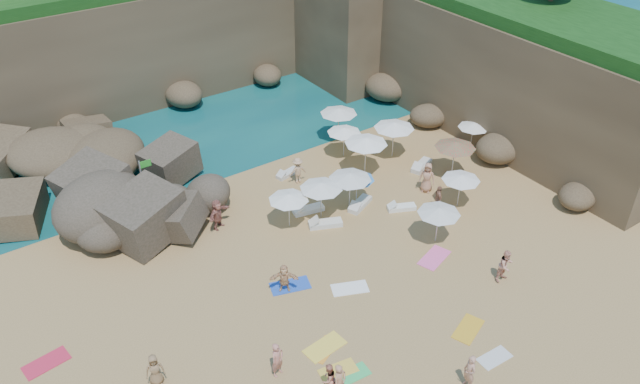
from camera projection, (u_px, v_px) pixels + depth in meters
ground at (321, 265)px, 31.18m from camera, size 120.00×120.00×0.00m
seawater at (115, 70)px, 51.65m from camera, size 120.00×120.00×0.00m
cliff_back at (154, 36)px, 46.95m from camera, size 44.00×8.00×8.00m
cliff_right at (480, 58)px, 43.37m from camera, size 8.00×30.00×8.00m
cliff_corner at (353, 17)px, 50.62m from camera, size 10.00×12.00×8.00m
rock_promontory at (15, 189)px, 36.91m from camera, size 12.00×7.00×2.00m
rock_outcrop at (155, 213)px, 34.86m from camera, size 9.28×7.86×3.20m
flag_pole at (144, 180)px, 33.66m from camera, size 0.67×0.07×3.43m
parasol_0 at (321, 186)px, 33.49m from camera, size 2.35×2.35×2.23m
parasol_1 at (394, 125)px, 38.86m from camera, size 2.56×2.56×2.42m
parasol_2 at (366, 141)px, 37.14m from camera, size 2.60×2.60×2.46m
parasol_3 at (339, 111)px, 40.70m from camera, size 2.45×2.45×2.32m
parasol_4 at (344, 130)px, 39.05m from camera, size 2.15×2.15×2.04m
parasol_5 at (289, 197)px, 32.87m from camera, size 2.17×2.17×2.06m
parasol_6 at (455, 145)px, 36.96m from camera, size 2.48×2.48×2.34m
parasol_7 at (350, 176)px, 34.23m from camera, size 2.39×2.39×2.26m
parasol_8 at (474, 125)px, 39.91m from camera, size 1.98×1.98×1.87m
parasol_9 at (461, 177)px, 34.49m from camera, size 2.16×2.16×2.04m
parasol_10 at (357, 177)px, 34.79m from camera, size 1.99×1.99×1.88m
parasol_11 at (439, 211)px, 31.74m from camera, size 2.24×2.24×2.12m
lounger_0 at (288, 173)px, 38.11m from camera, size 1.62×0.84×0.24m
lounger_1 at (309, 210)px, 34.93m from camera, size 1.84×0.92×0.27m
lounger_2 at (360, 204)px, 35.35m from camera, size 1.91×1.30×0.28m
lounger_3 at (325, 224)px, 33.83m from camera, size 1.92×1.28×0.28m
lounger_4 at (401, 208)px, 35.11m from camera, size 1.68×1.15×0.25m
lounger_5 at (422, 166)px, 38.83m from camera, size 1.93×1.25×0.29m
towel_2 at (324, 349)px, 26.62m from camera, size 1.66×1.30×0.03m
towel_3 at (352, 374)px, 25.51m from camera, size 1.55×0.86×0.03m
towel_4 at (338, 371)px, 25.67m from camera, size 1.70×1.04×0.03m
towel_5 at (350, 288)px, 29.77m from camera, size 1.95×1.49×0.03m
towel_7 at (46, 363)px, 26.00m from camera, size 1.95×1.16×0.03m
towel_8 at (290, 286)px, 29.92m from camera, size 2.09×1.47×0.03m
towel_9 at (434, 258)px, 31.65m from camera, size 2.12×1.51×0.03m
towel_10 at (468, 329)px, 27.59m from camera, size 1.96×1.46×0.03m
towel_12 at (325, 347)px, 26.73m from camera, size 1.92×1.10×0.03m
towel_13 at (495, 358)px, 26.23m from camera, size 1.52×0.81×0.03m
person_stand_0 at (277, 360)px, 25.09m from camera, size 0.71×0.57×1.68m
person_stand_1 at (328, 379)px, 24.44m from camera, size 0.82×0.70×1.47m
person_stand_2 at (298, 170)px, 37.06m from camera, size 1.12×0.59×1.66m
person_stand_3 at (438, 198)px, 34.73m from camera, size 0.77×0.99×1.57m
person_stand_4 at (427, 177)px, 36.23m from camera, size 0.95×1.03×1.87m
person_stand_5 at (218, 214)px, 33.30m from camera, size 1.68×1.16×1.77m
person_stand_6 at (469, 372)px, 24.58m from camera, size 0.52×0.68×1.67m
person_lie_2 at (157, 380)px, 25.04m from camera, size 1.13×1.69×0.41m
person_lie_3 at (285, 287)px, 29.58m from camera, size 1.96×1.99×0.39m
person_lie_5 at (504, 275)px, 30.11m from camera, size 0.85×1.73×0.65m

